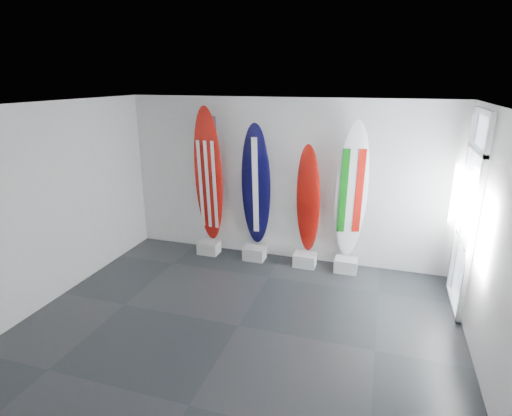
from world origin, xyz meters
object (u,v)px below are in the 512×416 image
(surfboard_italy, at_px, (352,191))
(surfboard_navy, at_px, (256,187))
(surfboard_usa, at_px, (208,176))
(surfboard_swiss, at_px, (308,200))

(surfboard_italy, bearing_deg, surfboard_navy, 163.78)
(surfboard_usa, xyz_separation_m, surfboard_navy, (0.95, 0.00, -0.13))
(surfboard_italy, bearing_deg, surfboard_usa, 163.78)
(surfboard_navy, height_order, surfboard_swiss, surfboard_navy)
(surfboard_navy, bearing_deg, surfboard_swiss, -8.33)
(surfboard_usa, xyz_separation_m, surfboard_swiss, (1.92, 0.00, -0.30))
(surfboard_usa, height_order, surfboard_navy, surfboard_usa)
(surfboard_usa, relative_size, surfboard_navy, 1.10)
(surfboard_swiss, bearing_deg, surfboard_usa, -166.99)
(surfboard_usa, bearing_deg, surfboard_italy, 4.75)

